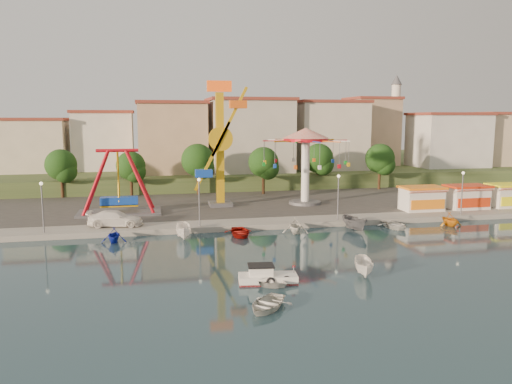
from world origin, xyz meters
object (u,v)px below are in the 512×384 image
object	(u,v)px
wave_swinger	(306,149)
van	(115,219)
rowboat_a	(268,281)
cabin_motorboat	(266,278)
kamikaze_tower	(222,147)
skiff	(364,267)
pirate_ship_ride	(119,183)

from	to	relation	value
wave_swinger	van	xyz separation A→B (m)	(-24.54, -9.42, -6.75)
rowboat_a	cabin_motorboat	bearing A→B (deg)	43.53
wave_swinger	van	world-z (taller)	wave_swinger
kamikaze_tower	rowboat_a	world-z (taller)	kamikaze_tower
cabin_motorboat	rowboat_a	xyz separation A→B (m)	(-0.03, -0.51, -0.05)
rowboat_a	skiff	bearing A→B (deg)	-38.70
pirate_ship_ride	wave_swinger	world-z (taller)	wave_swinger
wave_swinger	skiff	world-z (taller)	wave_swinger
wave_swinger	rowboat_a	size ratio (longest dim) A/B	3.38
rowboat_a	skiff	size ratio (longest dim) A/B	0.94
skiff	van	world-z (taller)	van
kamikaze_tower	wave_swinger	size ratio (longest dim) A/B	1.42
kamikaze_tower	skiff	bearing A→B (deg)	-77.18
kamikaze_tower	cabin_motorboat	distance (m)	31.43
kamikaze_tower	van	size ratio (longest dim) A/B	2.82
skiff	cabin_motorboat	bearing A→B (deg)	-161.85
pirate_ship_ride	kamikaze_tower	world-z (taller)	kamikaze_tower
wave_swinger	skiff	size ratio (longest dim) A/B	3.19
pirate_ship_ride	rowboat_a	bearing A→B (deg)	-66.61
pirate_ship_ride	kamikaze_tower	xyz separation A→B (m)	(13.20, 2.76, 4.16)
pirate_ship_ride	cabin_motorboat	size ratio (longest dim) A/B	2.20
pirate_ship_ride	cabin_motorboat	world-z (taller)	pirate_ship_ride
skiff	van	bearing A→B (deg)	152.25
wave_swinger	rowboat_a	bearing A→B (deg)	-112.32
cabin_motorboat	rowboat_a	distance (m)	0.51
rowboat_a	skiff	distance (m)	7.96
skiff	van	size ratio (longest dim) A/B	0.62
kamikaze_tower	van	bearing A→B (deg)	-142.51
wave_swinger	rowboat_a	distance (m)	33.49
wave_swinger	skiff	distance (m)	30.75
rowboat_a	skiff	xyz separation A→B (m)	(7.93, 0.64, 0.35)
pirate_ship_ride	wave_swinger	bearing A→B (deg)	4.75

